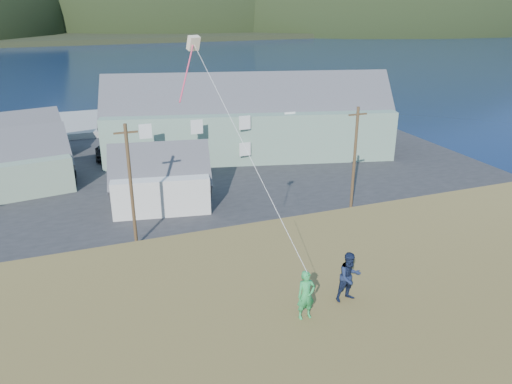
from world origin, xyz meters
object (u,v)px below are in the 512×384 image
(lodge, at_px, (248,118))
(shed_palegreen_far, at_px, (16,139))
(wharf, at_px, (66,125))
(kite_flyer_green, at_px, (306,295))
(shed_white, at_px, (161,178))
(kite_flyer_navy, at_px, (349,277))
(shed_palegreen_near, at_px, (14,164))

(lodge, height_order, shed_palegreen_far, lodge)
(shed_palegreen_far, bearing_deg, lodge, -28.47)
(wharf, xyz_separation_m, kite_flyer_green, (7.18, -59.48, 7.58))
(shed_white, xyz_separation_m, kite_flyer_navy, (1.70, -27.37, 5.53))
(shed_palegreen_far, bearing_deg, kite_flyer_navy, -85.62)
(lodge, bearing_deg, kite_flyer_green, -93.12)
(wharf, distance_m, shed_palegreen_far, 14.34)
(kite_flyer_green, bearing_deg, shed_palegreen_far, 104.75)
(wharf, xyz_separation_m, shed_palegreen_near, (-4.53, -23.50, 2.20))
(shed_white, relative_size, shed_palegreen_far, 0.86)
(shed_palegreen_near, xyz_separation_m, shed_palegreen_far, (-0.51, 10.24, -0.17))
(wharf, relative_size, shed_palegreen_near, 2.48)
(shed_palegreen_far, xyz_separation_m, kite_flyer_navy, (14.03, -45.81, 5.61))
(shed_white, bearing_deg, shed_palegreen_near, 155.17)
(shed_white, distance_m, kite_flyer_navy, 27.97)
(shed_white, height_order, kite_flyer_navy, kite_flyer_navy)
(shed_palegreen_near, bearing_deg, wharf, 70.41)
(lodge, relative_size, shed_white, 3.57)
(shed_palegreen_far, bearing_deg, shed_white, -68.88)
(shed_palegreen_far, height_order, kite_flyer_green, kite_flyer_green)
(lodge, distance_m, shed_palegreen_far, 25.37)
(shed_palegreen_near, distance_m, shed_palegreen_far, 10.25)
(shed_white, height_order, shed_palegreen_far, shed_white)
(shed_palegreen_far, height_order, kite_flyer_navy, kite_flyer_navy)
(lodge, relative_size, shed_palegreen_near, 3.11)
(lodge, relative_size, kite_flyer_green, 19.61)
(shed_white, bearing_deg, lodge, 53.78)
(wharf, bearing_deg, lodge, -46.26)
(wharf, relative_size, lodge, 0.80)
(lodge, bearing_deg, shed_white, -122.15)
(wharf, distance_m, kite_flyer_navy, 60.24)
(kite_flyer_green, bearing_deg, shed_white, 89.71)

